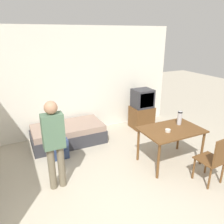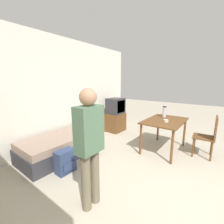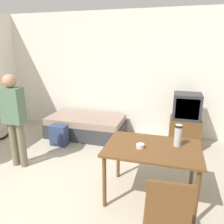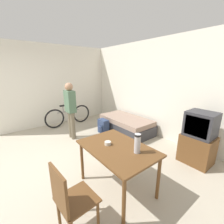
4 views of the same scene
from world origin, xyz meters
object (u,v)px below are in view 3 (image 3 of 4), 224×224
dining_table (152,153)px  thermos_flask (178,135)px  tv (185,122)px  person_standing (14,115)px  daybed (86,126)px  wooden_chair (167,216)px  mate_bowl (140,146)px  backpack (59,135)px

dining_table → thermos_flask: (0.29, 0.12, 0.24)m
tv → person_standing: (-2.70, -1.55, 0.38)m
daybed → wooden_chair: size_ratio=1.85×
tv → mate_bowl: (-0.61, -1.83, 0.25)m
backpack → mate_bowl: bearing=-32.7°
tv → dining_table: (-0.47, -1.76, 0.13)m
thermos_flask → mate_bowl: 0.50m
daybed → thermos_flask: thermos_flask is taller
tv → thermos_flask: 1.70m
wooden_chair → mate_bowl: bearing=114.9°
tv → daybed: bearing=-179.1°
dining_table → backpack: (-1.99, 1.11, -0.44)m
thermos_flask → tv: bearing=84.0°
tv → mate_bowl: size_ratio=10.71×
tv → wooden_chair: size_ratio=1.19×
daybed → mate_bowl: bearing=-50.3°
wooden_chair → thermos_flask: (0.06, 1.00, 0.39)m
daybed → backpack: (-0.34, -0.62, -0.01)m
person_standing → backpack: (0.25, 0.90, -0.69)m
thermos_flask → daybed: bearing=140.3°
daybed → person_standing: (-0.59, -1.52, 0.67)m
daybed → mate_bowl: mate_bowl is taller
dining_table → mate_bowl: bearing=-155.1°
wooden_chair → mate_bowl: 0.93m
thermos_flask → dining_table: bearing=-157.7°
dining_table → wooden_chair: bearing=-75.4°
person_standing → backpack: person_standing is taller
daybed → person_standing: bearing=-111.2°
backpack → thermos_flask: bearing=-23.5°
daybed → wooden_chair: 3.23m
wooden_chair → backpack: 3.00m
wooden_chair → dining_table: bearing=104.6°
daybed → tv: size_ratio=1.55×
daybed → backpack: size_ratio=3.99×
wooden_chair → thermos_flask: bearing=86.4°
tv → wooden_chair: tv is taller
daybed → wooden_chair: wooden_chair is taller
person_standing → thermos_flask: 2.53m
daybed → dining_table: bearing=-46.5°
tv → backpack: tv is taller
person_standing → thermos_flask: person_standing is taller
mate_bowl → dining_table: bearing=24.9°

